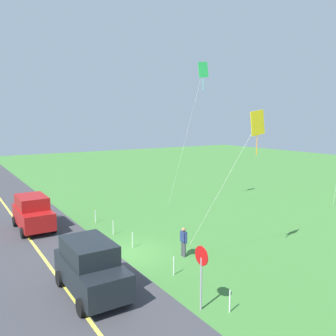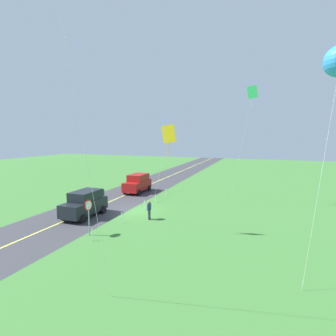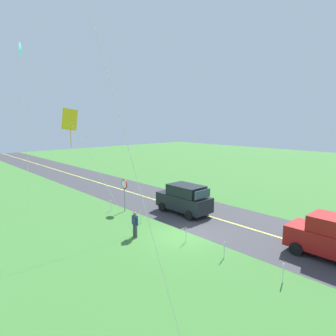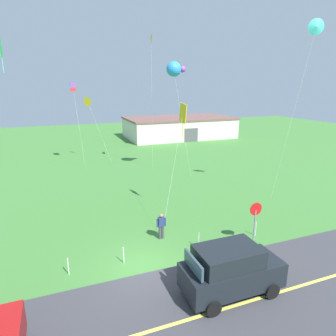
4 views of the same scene
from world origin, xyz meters
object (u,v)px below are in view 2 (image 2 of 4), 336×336
object	(u,v)px
person_adult_near	(149,209)
kite_orange_near	(252,95)
car_suv_foreground	(85,203)
stop_sign	(89,211)
kite_red_low	(168,136)
car_parked_west_near	(138,183)

from	to	relation	value
person_adult_near	kite_orange_near	xyz separation A→B (m)	(-8.08, 7.45, 10.11)
car_suv_foreground	stop_sign	world-z (taller)	stop_sign
person_adult_near	kite_red_low	bearing A→B (deg)	98.93
car_suv_foreground	stop_sign	bearing A→B (deg)	41.04
car_parked_west_near	kite_orange_near	bearing A→B (deg)	84.90
car_suv_foreground	kite_red_low	bearing A→B (deg)	81.17
kite_red_low	kite_orange_near	world-z (taller)	kite_orange_near
person_adult_near	kite_red_low	size ratio (longest dim) A/B	0.21
car_parked_west_near	stop_sign	distance (m)	14.38
car_suv_foreground	car_parked_west_near	xyz separation A→B (m)	(-10.44, -0.16, 0.00)
car_suv_foreground	kite_orange_near	distance (m)	18.77
stop_sign	kite_orange_near	size ratio (longest dim) A/B	0.22
car_suv_foreground	car_parked_west_near	size ratio (longest dim) A/B	1.00
stop_sign	person_adult_near	xyz separation A→B (m)	(-4.73, 2.50, -0.94)
stop_sign	kite_orange_near	world-z (taller)	kite_orange_near
car_parked_west_near	kite_orange_near	size ratio (longest dim) A/B	0.37
car_suv_foreground	kite_red_low	world-z (taller)	kite_red_low
person_adult_near	kite_orange_near	bearing A→B (deg)	-170.62
car_suv_foreground	kite_orange_near	size ratio (longest dim) A/B	0.37
kite_red_low	car_suv_foreground	bearing A→B (deg)	-98.83
kite_red_low	kite_orange_near	xyz separation A→B (m)	(-10.54, 4.83, 3.98)
car_parked_west_near	kite_orange_near	xyz separation A→B (m)	(1.18, 13.20, 9.82)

